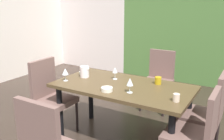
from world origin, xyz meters
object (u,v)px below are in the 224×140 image
(wine_glass_right, at_px, (115,70))
(serving_bowl_north, at_px, (84,73))
(chair_right_near, at_px, (197,131))
(chair_head_far, at_px, (159,77))
(cup_south, at_px, (176,98))
(pitcher_near_window, at_px, (85,72))
(wine_glass_east, at_px, (65,72))
(cup_rear, at_px, (158,81))
(chair_left_near, at_px, (50,94))
(serving_bowl_near_shelf, at_px, (107,89))
(dining_table, at_px, (123,92))
(chair_right_far, at_px, (208,110))
(wine_glass_west, at_px, (130,82))

(wine_glass_right, relative_size, serving_bowl_north, 1.22)
(chair_right_near, bearing_deg, chair_head_far, 32.10)
(cup_south, xyz_separation_m, pitcher_near_window, (-1.28, 0.21, 0.03))
(wine_glass_east, bearing_deg, cup_rear, 24.02)
(chair_left_near, xyz_separation_m, serving_bowl_near_shelf, (0.89, -0.02, 0.23))
(serving_bowl_north, height_order, pitcher_near_window, pitcher_near_window)
(dining_table, bearing_deg, pitcher_near_window, 177.35)
(dining_table, height_order, chair_right_far, chair_right_far)
(chair_head_far, height_order, wine_glass_west, chair_head_far)
(wine_glass_west, distance_m, cup_south, 0.51)
(chair_head_far, bearing_deg, chair_right_near, 122.10)
(wine_glass_right, relative_size, pitcher_near_window, 1.09)
(chair_left_near, xyz_separation_m, serving_bowl_north, (0.27, 0.39, 0.23))
(chair_right_near, height_order, wine_glass_east, chair_right_near)
(serving_bowl_near_shelf, distance_m, pitcher_near_window, 0.61)
(serving_bowl_near_shelf, bearing_deg, cup_rear, 52.70)
(cup_rear, bearing_deg, chair_right_far, 1.21)
(chair_head_far, bearing_deg, dining_table, 89.48)
(chair_right_far, relative_size, serving_bowl_north, 7.51)
(chair_right_far, height_order, chair_left_near, chair_left_near)
(dining_table, distance_m, wine_glass_east, 0.76)
(chair_left_near, bearing_deg, serving_bowl_near_shelf, 88.52)
(chair_right_far, relative_size, pitcher_near_window, 6.69)
(wine_glass_right, xyz_separation_m, pitcher_near_window, (-0.39, -0.12, -0.04))
(serving_bowl_north, distance_m, pitcher_near_window, 0.15)
(chair_right_near, bearing_deg, chair_left_near, 90.00)
(dining_table, height_order, wine_glass_west, wine_glass_west)
(chair_head_far, bearing_deg, wine_glass_east, 63.81)
(serving_bowl_north, xyz_separation_m, cup_rear, (1.02, 0.11, 0.02))
(dining_table, relative_size, chair_right_far, 1.67)
(serving_bowl_near_shelf, distance_m, cup_south, 0.75)
(wine_glass_right, bearing_deg, serving_bowl_north, -177.85)
(chair_head_far, relative_size, serving_bowl_north, 7.33)
(chair_left_near, distance_m, serving_bowl_near_shelf, 0.91)
(dining_table, height_order, chair_head_far, chair_head_far)
(chair_left_near, xyz_separation_m, cup_rear, (1.28, 0.50, 0.25))
(chair_head_far, xyz_separation_m, wine_glass_east, (-0.70, -1.43, 0.33))
(chair_head_far, distance_m, wine_glass_right, 1.13)
(chair_right_far, xyz_separation_m, wine_glass_west, (-0.75, -0.45, 0.33))
(chair_right_near, distance_m, cup_rear, 0.81)
(wine_glass_east, height_order, pitcher_near_window, wine_glass_east)
(wine_glass_east, bearing_deg, serving_bowl_north, 86.36)
(wine_glass_west, distance_m, serving_bowl_near_shelf, 0.27)
(chair_left_near, relative_size, wine_glass_east, 6.19)
(wine_glass_east, xyz_separation_m, cup_rear, (1.04, 0.46, -0.07))
(chair_left_near, relative_size, wine_glass_right, 6.21)
(cup_south, bearing_deg, pitcher_near_window, 170.82)
(wine_glass_west, distance_m, pitcher_near_window, 0.80)
(wine_glass_right, bearing_deg, pitcher_near_window, -162.58)
(cup_rear, height_order, pitcher_near_window, pitcher_near_window)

